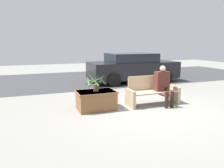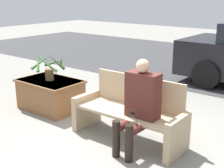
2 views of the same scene
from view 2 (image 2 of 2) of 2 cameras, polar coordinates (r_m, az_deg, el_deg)
ground_plane at (r=4.54m, az=-2.32°, el=-10.24°), size 30.00×30.00×0.00m
bench at (r=4.46m, az=3.32°, el=-5.14°), size 1.66×0.58×0.89m
person_seated at (r=4.08m, az=5.00°, el=-3.37°), size 0.44×0.60×1.22m
planter_box at (r=5.72m, az=-11.18°, el=-1.72°), size 1.12×0.76×0.54m
potted_plant at (r=5.59m, az=-11.33°, el=3.22°), size 0.63×0.63×0.56m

